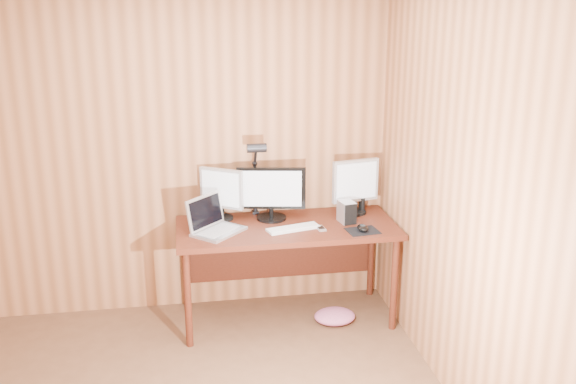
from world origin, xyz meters
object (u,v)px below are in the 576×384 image
object	(u,v)px
desk	(285,237)
phone	(321,228)
monitor_left	(222,193)
desk_lamp	(256,168)
keyboard	(293,228)
speaker	(362,205)
mouse	(363,228)
laptop	(213,223)
monitor_center	(271,193)
monitor_right	(355,185)
hard_drive	(347,212)

from	to	relation	value
desk	phone	size ratio (longest dim) A/B	14.40
monitor_left	desk_lamp	distance (m)	0.31
phone	keyboard	bearing A→B (deg)	164.92
monitor_left	speaker	world-z (taller)	monitor_left
mouse	phone	xyz separation A→B (m)	(-0.29, 0.09, -0.02)
mouse	speaker	size ratio (longest dim) A/B	1.00
speaker	keyboard	bearing A→B (deg)	-153.81
laptop	desk_lamp	distance (m)	0.54
keyboard	desk_lamp	xyz separation A→B (m)	(-0.23, 0.32, 0.37)
keyboard	mouse	size ratio (longest dim) A/B	3.43
monitor_center	desk_lamp	xyz separation A→B (m)	(-0.10, 0.07, 0.18)
monitor_right	keyboard	bearing A→B (deg)	-164.46
hard_drive	speaker	distance (m)	0.27
laptop	mouse	distance (m)	1.06
speaker	phone	bearing A→B (deg)	-141.13
monitor_right	speaker	world-z (taller)	monitor_right
mouse	speaker	distance (m)	0.42
speaker	desk	bearing A→B (deg)	-168.52
monitor_left	phone	size ratio (longest dim) A/B	3.52
desk	laptop	xyz separation A→B (m)	(-0.54, -0.11, 0.18)
keyboard	desk_lamp	distance (m)	0.54
monitor_right	desk_lamp	world-z (taller)	desk_lamp
monitor_left	laptop	xyz separation A→B (m)	(-0.08, -0.25, -0.15)
desk	keyboard	world-z (taller)	keyboard
hard_drive	desk_lamp	xyz separation A→B (m)	(-0.64, 0.24, 0.30)
speaker	monitor_center	bearing A→B (deg)	-176.62
desk	keyboard	xyz separation A→B (m)	(0.03, -0.16, 0.13)
desk_lamp	keyboard	bearing A→B (deg)	-67.36
phone	speaker	xyz separation A→B (m)	(0.39, 0.32, 0.05)
monitor_right	phone	bearing A→B (deg)	-149.72
monitor_left	monitor_right	bearing A→B (deg)	30.56
mouse	speaker	bearing A→B (deg)	59.09
hard_drive	speaker	xyz separation A→B (m)	(0.17, 0.20, -0.02)
keyboard	speaker	bearing A→B (deg)	11.52
monitor_right	hard_drive	world-z (taller)	monitor_right
desk	mouse	size ratio (longest dim) A/B	13.66
mouse	hard_drive	bearing A→B (deg)	91.62
mouse	speaker	world-z (taller)	speaker
monitor_center	desk_lamp	distance (m)	0.22
desk_lamp	phone	bearing A→B (deg)	-52.10
monitor_center	monitor_right	world-z (taller)	monitor_right
monitor_left	hard_drive	xyz separation A→B (m)	(0.90, -0.22, -0.13)
desk_lamp	hard_drive	bearing A→B (deg)	-32.49
phone	desk_lamp	distance (m)	0.66
desk	monitor_left	world-z (taller)	monitor_left
monitor_center	mouse	size ratio (longest dim) A/B	4.34
speaker	mouse	bearing A→B (deg)	-104.78
monitor_center	hard_drive	distance (m)	0.58
desk	mouse	xyz separation A→B (m)	(0.51, -0.28, 0.15)
monitor_right	keyboard	size ratio (longest dim) A/B	1.05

